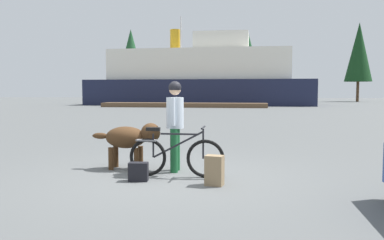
% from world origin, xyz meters
% --- Properties ---
extents(ground_plane, '(160.00, 160.00, 0.00)m').
position_xyz_m(ground_plane, '(0.00, 0.00, 0.00)').
color(ground_plane, '#595B5B').
extents(bicycle, '(1.69, 0.44, 0.89)m').
position_xyz_m(bicycle, '(0.14, 0.03, 0.37)').
color(bicycle, black).
rests_on(bicycle, ground_plane).
extents(person_cyclist, '(0.32, 0.53, 1.68)m').
position_xyz_m(person_cyclist, '(0.04, 0.49, 1.01)').
color(person_cyclist, '#19592D').
rests_on(person_cyclist, ground_plane).
extents(dog, '(1.35, 0.49, 0.89)m').
position_xyz_m(dog, '(-0.85, 0.58, 0.60)').
color(dog, '#472D19').
rests_on(dog, ground_plane).
extents(backpack, '(0.31, 0.25, 0.48)m').
position_xyz_m(backpack, '(0.88, -0.49, 0.24)').
color(backpack, '#8C7251').
rests_on(backpack, ground_plane).
extents(handbag_pannier, '(0.34, 0.22, 0.31)m').
position_xyz_m(handbag_pannier, '(-0.41, -0.38, 0.16)').
color(handbag_pannier, black).
rests_on(handbag_pannier, ground_plane).
extents(dock_pier, '(15.23, 2.14, 0.40)m').
position_xyz_m(dock_pier, '(-4.85, 28.88, 0.20)').
color(dock_pier, brown).
rests_on(dock_pier, ground_plane).
extents(ferry_boat, '(23.69, 8.86, 8.26)m').
position_xyz_m(ferry_boat, '(-4.17, 36.33, 2.86)').
color(ferry_boat, '#191E38').
rests_on(ferry_boat, ground_plane).
extents(sailboat_moored, '(8.97, 2.51, 9.63)m').
position_xyz_m(sailboat_moored, '(-6.41, 36.05, 0.49)').
color(sailboat_moored, navy).
rests_on(sailboat_moored, ground_plane).
extents(pine_tree_far_left, '(4.26, 4.26, 11.11)m').
position_xyz_m(pine_tree_far_left, '(-17.46, 52.76, 7.02)').
color(pine_tree_far_left, '#4C331E').
rests_on(pine_tree_far_left, ground_plane).
extents(pine_tree_center, '(3.68, 3.68, 9.53)m').
position_xyz_m(pine_tree_center, '(0.77, 49.56, 6.00)').
color(pine_tree_center, '#4C331E').
rests_on(pine_tree_center, ground_plane).
extents(pine_tree_far_right, '(3.69, 3.69, 10.97)m').
position_xyz_m(pine_tree_far_right, '(15.94, 51.02, 6.87)').
color(pine_tree_far_right, '#4C331E').
rests_on(pine_tree_far_right, ground_plane).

